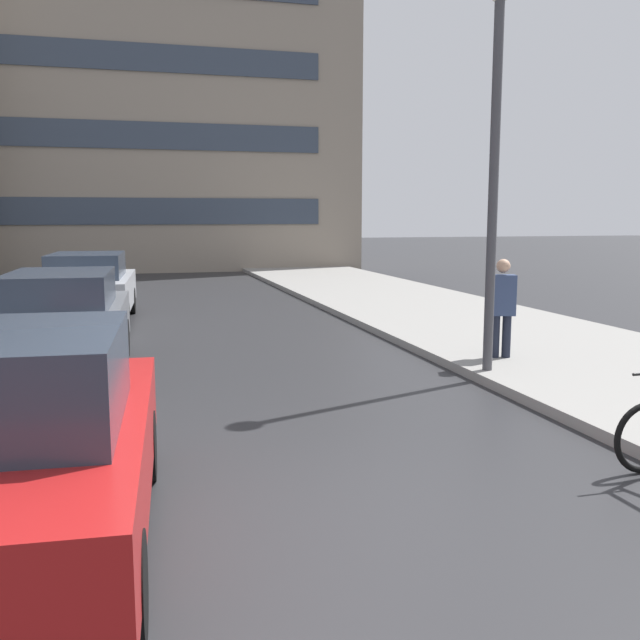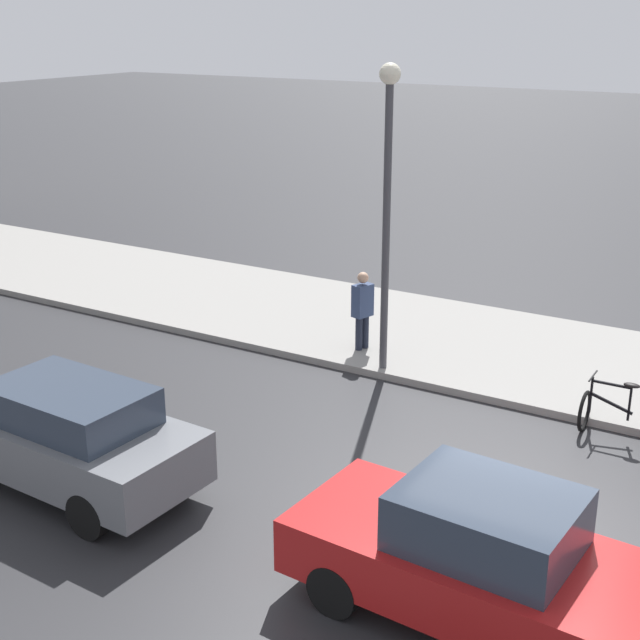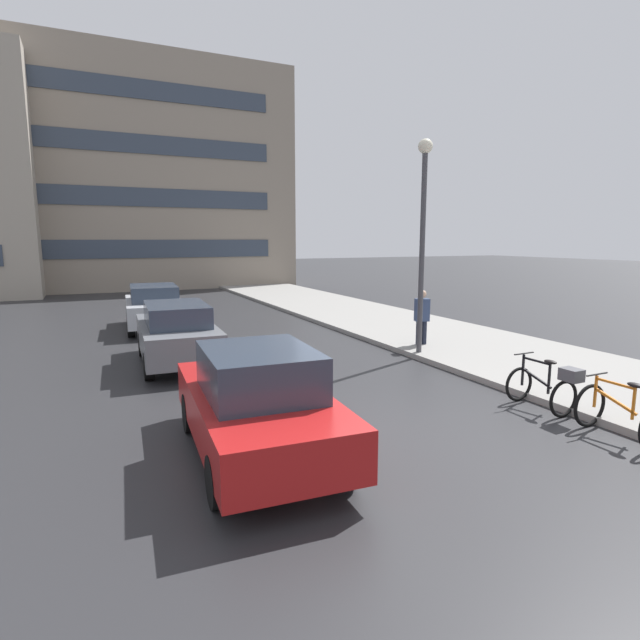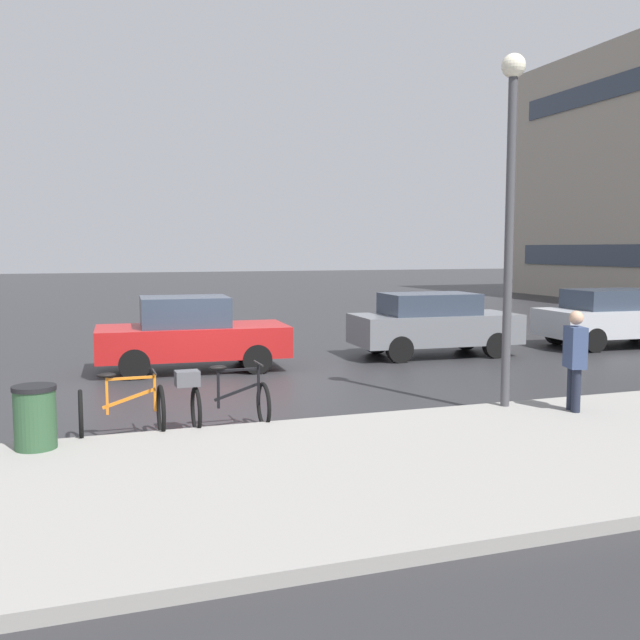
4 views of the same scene
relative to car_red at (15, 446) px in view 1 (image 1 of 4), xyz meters
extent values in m
plane|color=#28282B|center=(2.04, 0.06, -0.80)|extent=(140.00, 140.00, 0.00)
cube|color=gray|center=(8.04, 10.06, -0.73)|extent=(4.80, 60.00, 0.14)
cube|color=#AD1919|center=(0.00, 0.04, -0.15)|extent=(2.07, 4.22, 0.67)
cube|color=#2D3847|center=(-0.01, -0.12, 0.51)|extent=(1.60, 1.96, 0.65)
cylinder|color=black|center=(0.89, 1.27, -0.48)|extent=(0.26, 0.65, 0.64)
cylinder|color=black|center=(0.73, -1.28, -0.48)|extent=(0.26, 0.65, 0.64)
cube|color=slate|center=(-0.16, 6.13, -0.12)|extent=(1.95, 4.20, 0.74)
cube|color=#2D3847|center=(-0.17, 5.97, 0.51)|extent=(1.55, 2.33, 0.52)
cylinder|color=black|center=(-0.88, 7.44, -0.48)|extent=(0.25, 0.65, 0.64)
cylinder|color=black|center=(0.68, 7.37, -0.48)|extent=(0.25, 0.65, 0.64)
cylinder|color=black|center=(0.56, 4.82, -0.48)|extent=(0.25, 0.65, 0.64)
cube|color=#B2B5BA|center=(-0.05, 11.67, -0.12)|extent=(2.11, 4.32, 0.73)
cube|color=#2D3847|center=(-0.06, 11.50, 0.51)|extent=(1.66, 2.37, 0.53)
cylinder|color=black|center=(-0.79, 13.02, -0.48)|extent=(0.26, 0.65, 0.64)
cylinder|color=black|center=(0.86, 12.92, -0.48)|extent=(0.26, 0.65, 0.64)
cylinder|color=black|center=(-0.95, 10.42, -0.48)|extent=(0.26, 0.65, 0.64)
cylinder|color=black|center=(0.70, 10.32, -0.48)|extent=(0.26, 0.65, 0.64)
cylinder|color=#1E2333|center=(6.48, 4.97, -0.39)|extent=(0.14, 0.14, 0.82)
cylinder|color=#1E2333|center=(6.65, 4.92, -0.39)|extent=(0.14, 0.14, 0.82)
cube|color=navy|center=(6.57, 4.94, 0.34)|extent=(0.45, 0.34, 0.65)
sphere|color=tan|center=(6.57, 4.94, 0.81)|extent=(0.22, 0.22, 0.22)
cylinder|color=#424247|center=(5.90, 4.13, 1.87)|extent=(0.14, 0.14, 5.35)
cube|color=gray|center=(-0.24, 29.09, 6.39)|extent=(22.66, 7.04, 14.39)
cube|color=#333D4C|center=(-0.24, 25.52, 1.79)|extent=(18.58, 0.06, 1.10)
cube|color=#333D4C|center=(-0.24, 25.52, 4.86)|extent=(18.58, 0.06, 1.10)
cube|color=#333D4C|center=(-0.24, 25.52, 7.93)|extent=(18.58, 0.06, 1.10)
camera|label=1|loc=(0.81, -5.19, 1.60)|focal=40.00mm
camera|label=2|loc=(-8.12, -2.85, 5.69)|focal=50.00mm
camera|label=3|loc=(-2.13, -6.72, 2.36)|focal=28.00mm
camera|label=4|loc=(15.64, -2.46, 1.87)|focal=40.00mm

